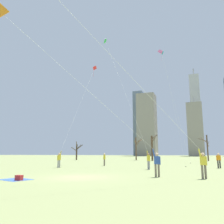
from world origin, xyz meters
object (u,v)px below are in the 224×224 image
Objects in this scene: kite_flyer_foreground_left_red at (65,145)px; bare_tree_leftmost at (152,147)px; bare_tree_left_of_center at (136,147)px; bystander_strolling_midfield at (104,159)px; bystander_watching_nearby at (219,160)px; bare_tree_center at (207,147)px; kite_flyer_far_back_yellow at (150,105)px; kite_flyer_midfield_center_green at (139,134)px; distant_kite_high_overhead_teal at (165,66)px; kite_flyer_midfield_left_orange at (131,138)px; picnic_spot at (18,179)px; bare_tree_right_of_center at (77,151)px; distant_kite_drifting_left_pink at (163,62)px.

kite_flyer_foreground_left_red is 27.77m from bare_tree_leftmost.
bare_tree_left_of_center is at bearing 143.74° from bare_tree_leftmost.
bare_tree_leftmost is (1.90, 22.82, 2.03)m from bystander_strolling_midfield.
bare_tree_center is at bearing 90.78° from bystander_watching_nearby.
kite_flyer_foreground_left_red is 5.75m from bystander_strolling_midfield.
bystander_watching_nearby is at bearing 0.02° from bystander_strolling_midfield.
kite_flyer_far_back_yellow reaches higher than bare_tree_leftmost.
bare_tree_left_of_center is at bearing 105.21° from kite_flyer_midfield_center_green.
bare_tree_left_of_center is at bearing 121.57° from bystander_watching_nearby.
kite_flyer_far_back_yellow reaches higher than bystander_strolling_midfield.
kite_flyer_far_back_yellow is at bearing -86.14° from distant_kite_high_overhead_teal.
bystander_watching_nearby is 0.29× the size of bare_tree_center.
bystander_watching_nearby is at bearing 65.32° from kite_flyer_midfield_left_orange.
bare_tree_left_of_center is at bearing 105.76° from kite_flyer_far_back_yellow.
kite_flyer_foreground_left_red is at bearing -118.56° from bare_tree_center.
kite_flyer_midfield_center_green reaches higher than bare_tree_center.
kite_flyer_foreground_left_red is 7.58× the size of picnic_spot.
bare_tree_leftmost is at bearing 79.36° from kite_flyer_foreground_left_red.
distant_kite_drifting_left_pink is at bearing -30.57° from bare_tree_right_of_center.
kite_flyer_far_back_yellow is (3.57, -11.56, 0.61)m from kite_flyer_midfield_center_green.
bare_tree_left_of_center is (-2.51, 26.05, 2.20)m from bystander_strolling_midfield.
distant_kite_high_overhead_teal is at bearing -65.71° from bare_tree_left_of_center.
bystander_strolling_midfield is 0.28× the size of bare_tree_leftmost.
kite_flyer_midfield_left_orange is 40.54m from bare_tree_left_of_center.
kite_flyer_far_back_yellow is at bearing -95.68° from bare_tree_center.
distant_kite_high_overhead_teal is at bearing 21.01° from bystander_strolling_midfield.
kite_flyer_foreground_left_red is 34.27m from bare_tree_center.
bystander_watching_nearby is 13.50m from bystander_strolling_midfield.
kite_flyer_midfield_left_orange is 2.34× the size of bare_tree_right_of_center.
distant_kite_drifting_left_pink is at bearing 84.06° from kite_flyer_midfield_center_green.
bare_tree_center is at bearing 69.20° from distant_kite_drifting_left_pink.
bystander_strolling_midfield is at bearing -158.99° from distant_kite_high_overhead_teal.
bare_tree_left_of_center is at bearing 178.43° from bare_tree_center.
kite_flyer_midfield_center_green reaches higher than kite_flyer_far_back_yellow.
distant_kite_drifting_left_pink is at bearing -61.25° from bare_tree_left_of_center.
kite_flyer_midfield_center_green is at bearing -32.51° from bystander_strolling_midfield.
bare_tree_leftmost is (4.41, -3.23, -0.16)m from bare_tree_left_of_center.
picnic_spot is at bearing -85.43° from bystander_strolling_midfield.
bystander_strolling_midfield is 0.09× the size of distant_kite_drifting_left_pink.
picnic_spot is 0.39× the size of bare_tree_center.
kite_flyer_foreground_left_red is at bearing -145.99° from distant_kite_high_overhead_teal.
distant_kite_drifting_left_pink is (6.84, 9.01, 15.76)m from bystander_strolling_midfield.
distant_kite_drifting_left_pink reaches higher than picnic_spot.
kite_flyer_midfield_center_green is at bearing -104.64° from bare_tree_center.
bare_tree_left_of_center is (-9.91, 39.31, 0.51)m from kite_flyer_midfield_left_orange.
kite_flyer_midfield_center_green reaches higher than bare_tree_left_of_center.
kite_flyer_foreground_left_red is (-12.33, 10.62, -1.76)m from kite_flyer_far_back_yellow.
distant_kite_drifting_left_pink is 3.30× the size of bare_tree_leftmost.
distant_kite_drifting_left_pink reaches higher than bare_tree_left_of_center.
bare_tree_right_of_center is at bearing 142.88° from bystander_watching_nearby.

